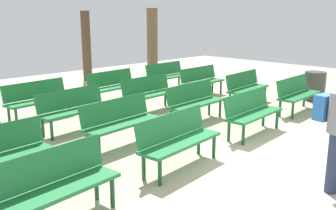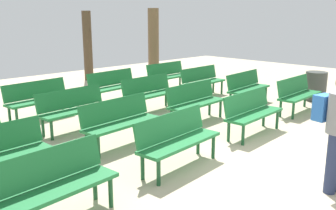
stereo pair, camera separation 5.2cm
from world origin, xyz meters
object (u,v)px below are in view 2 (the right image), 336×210
Objects in this scene: bench_r0_c1 at (177,137)px; bench_r2_c1 at (74,107)px; trash_bin at (316,86)px; tree_0 at (88,46)px; bench_r2_c3 at (202,80)px; bench_r0_c3 at (297,92)px; bench_r1_c2 at (195,100)px; bench_r1_c1 at (120,119)px; bench_r0_c2 at (252,110)px; bench_r0_c0 at (50,183)px; bench_r3_c1 at (39,97)px; bench_r3_c3 at (168,74)px; bench_r3_c2 at (114,84)px; tree_1 at (153,46)px; bench_r2_c2 at (149,91)px; bench_r1_c3 at (247,86)px.

bench_r0_c1 is 2.92m from bench_r2_c1.
tree_0 is at bearing 110.08° from trash_bin.
bench_r2_c3 is (4.39, 3.23, 0.00)m from bench_r0_c1.
bench_r0_c1 is at bearing -146.48° from bench_r2_c3.
bench_r0_c3 and bench_r1_c2 have the same top height.
bench_r0_c2 is at bearing -34.18° from bench_r1_c1.
bench_r0_c0 is 1.00× the size of bench_r0_c1.
trash_bin is (6.30, 0.61, -0.09)m from bench_r0_c1.
bench_r3_c1 is 1.01× the size of bench_r3_c3.
trash_bin is (1.64, 0.28, -0.09)m from bench_r0_c3.
bench_r3_c1 is (-2.41, 2.76, 0.00)m from bench_r1_c2.
tree_1 reaches higher than bench_r3_c2.
bench_r0_c2 and bench_r2_c2 have the same top height.
bench_r1_c1 is at bearing -137.55° from tree_1.
bench_r1_c3 is 1.01× the size of bench_r2_c2.
trash_bin is (2.73, -7.47, -0.86)m from tree_0.
bench_r0_c3 is 5.88m from tree_1.
bench_r1_c2 is (2.21, 0.10, 0.00)m from bench_r1_c1.
bench_r0_c2 reaches higher than trash_bin.
trash_bin is (1.93, -4.06, -0.09)m from bench_r3_c3.
bench_r3_c1 is at bearing 150.29° from trash_bin.
bench_r1_c2 and bench_r1_c3 have the same top height.
bench_r1_c3 is 6.47m from tree_0.
bench_r0_c1 is 4.82m from bench_r1_c3.
tree_0 reaches higher than bench_r2_c2.
tree_0 reaches higher than bench_r2_c1.
bench_r2_c1 is 1.01× the size of bench_r2_c3.
bench_r3_c3 is (2.32, 0.23, 0.00)m from bench_r3_c2.
bench_r3_c1 is (-2.54, 4.20, 0.00)m from bench_r0_c2.
bench_r2_c2 is (-0.09, 1.45, 0.00)m from bench_r1_c2.
bench_r1_c1 is 1.01× the size of bench_r2_c3.
bench_r0_c2 is 1.00× the size of bench_r3_c3.
bench_r2_c3 is (4.41, 1.76, 0.00)m from bench_r1_c1.
bench_r0_c3 is 0.62× the size of tree_1.
bench_r3_c2 is 3.57m from tree_1.
bench_r1_c2 is 5.47m from tree_1.
bench_r0_c0 is 9.69m from tree_1.
bench_r0_c0 is 1.00× the size of bench_r1_c3.
tree_0 is (5.82, 8.22, 0.76)m from bench_r0_c0.
bench_r0_c2 is 1.98× the size of trash_bin.
tree_0 is (3.57, 8.08, 0.76)m from bench_r0_c1.
bench_r0_c3 is 6.31m from bench_r3_c1.
bench_r1_c2 is 1.97× the size of trash_bin.
tree_0 is at bearing 92.98° from bench_r1_c3.
bench_r1_c2 is at bearing -92.33° from bench_r3_c2.
bench_r1_c1 and bench_r2_c1 have the same top height.
bench_r3_c3 is at bearing 33.07° from bench_r2_c2.
bench_r3_c2 is at bearing -150.88° from tree_1.
bench_r3_c3 is (2.05, 4.54, 0.00)m from bench_r0_c2.
bench_r1_c1 is (-4.68, 1.14, 0.00)m from bench_r0_c3.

